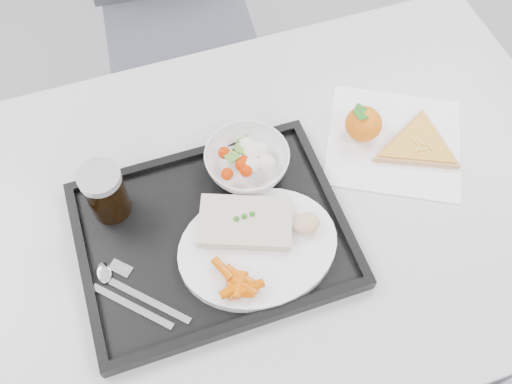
% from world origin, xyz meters
% --- Properties ---
extents(room, '(6.04, 7.04, 2.84)m').
position_xyz_m(room, '(0.00, 0.00, 1.40)').
color(room, gray).
rests_on(room, ground).
extents(table, '(1.20, 0.80, 0.75)m').
position_xyz_m(table, '(0.00, 0.30, 0.68)').
color(table, silver).
rests_on(table, ground).
extents(tray, '(0.45, 0.35, 0.03)m').
position_xyz_m(tray, '(-0.12, 0.27, 0.76)').
color(tray, black).
rests_on(tray, table).
extents(dinner_plate, '(0.27, 0.27, 0.02)m').
position_xyz_m(dinner_plate, '(-0.05, 0.21, 0.77)').
color(dinner_plate, white).
rests_on(dinner_plate, tray).
extents(fish_fillet, '(0.18, 0.14, 0.03)m').
position_xyz_m(fish_fillet, '(-0.06, 0.26, 0.79)').
color(fish_fillet, beige).
rests_on(fish_fillet, dinner_plate).
extents(bread_roll, '(0.05, 0.05, 0.03)m').
position_xyz_m(bread_roll, '(0.03, 0.22, 0.80)').
color(bread_roll, tan).
rests_on(bread_roll, dinner_plate).
extents(salad_bowl, '(0.15, 0.15, 0.05)m').
position_xyz_m(salad_bowl, '(-0.02, 0.38, 0.79)').
color(salad_bowl, white).
rests_on(salad_bowl, tray).
extents(cola_glass, '(0.07, 0.07, 0.11)m').
position_xyz_m(cola_glass, '(-0.27, 0.37, 0.82)').
color(cola_glass, black).
rests_on(cola_glass, tray).
extents(cutlery, '(0.14, 0.15, 0.01)m').
position_xyz_m(cutlery, '(-0.28, 0.21, 0.77)').
color(cutlery, silver).
rests_on(cutlery, tray).
extents(napkin, '(0.33, 0.33, 0.00)m').
position_xyz_m(napkin, '(0.27, 0.35, 0.75)').
color(napkin, white).
rests_on(napkin, table).
extents(tangerine, '(0.09, 0.09, 0.07)m').
position_xyz_m(tangerine, '(0.22, 0.39, 0.79)').
color(tangerine, '#DA4503').
rests_on(tangerine, napkin).
extents(pizza_slice, '(0.20, 0.20, 0.02)m').
position_xyz_m(pizza_slice, '(0.30, 0.32, 0.76)').
color(pizza_slice, tan).
rests_on(pizza_slice, napkin).
extents(carrot_pile, '(0.07, 0.08, 0.02)m').
position_xyz_m(carrot_pile, '(-0.11, 0.16, 0.80)').
color(carrot_pile, '#CC5000').
rests_on(carrot_pile, dinner_plate).
extents(salad_contents, '(0.10, 0.08, 0.03)m').
position_xyz_m(salad_contents, '(-0.02, 0.38, 0.80)').
color(salad_contents, '#B52600').
rests_on(salad_contents, salad_bowl).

